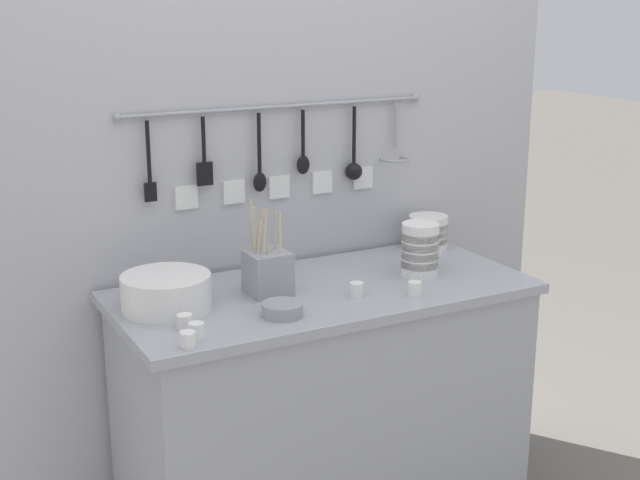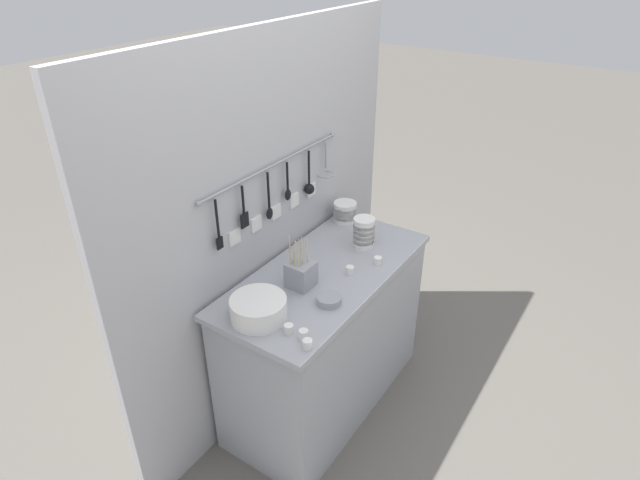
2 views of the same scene
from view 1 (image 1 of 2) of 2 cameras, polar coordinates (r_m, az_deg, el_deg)
counter at (r=2.78m, az=0.20°, el=-11.44°), size 1.22×0.57×0.86m
back_wall at (r=2.85m, az=-2.82°, el=1.28°), size 2.02×0.11×1.98m
bowl_stack_wide_centre at (r=2.72m, az=6.41°, el=-0.61°), size 0.11×0.11×0.16m
bowl_stack_nested_right at (r=3.02m, az=6.92°, el=0.50°), size 0.13×0.13×0.11m
plate_stack at (r=2.46m, az=-9.82°, el=-3.32°), size 0.25×0.25×0.10m
steel_mixing_bowl at (r=2.39m, az=-2.43°, el=-4.46°), size 0.11×0.11×0.04m
cutlery_caddy at (r=2.55m, az=-3.37°, el=-2.04°), size 0.12×0.12×0.27m
cup_edge_near at (r=2.56m, az=6.09°, el=-3.11°), size 0.04×0.04×0.04m
cup_mid_row at (r=2.54m, az=2.36°, el=-3.18°), size 0.04×0.04×0.04m
cup_by_caddy at (r=2.32m, az=-8.66°, el=-5.22°), size 0.04×0.04×0.04m
cup_back_right at (r=2.21m, az=-8.46°, el=-6.32°), size 0.04×0.04×0.04m
cup_front_right at (r=2.26m, az=-7.92°, el=-5.76°), size 0.04×0.04×0.04m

